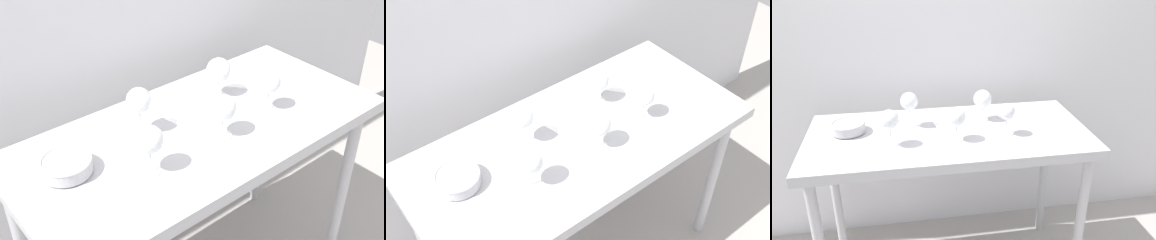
# 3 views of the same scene
# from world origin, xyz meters

# --- Properties ---
(steel_counter) EXTENTS (1.40, 0.65, 0.90)m
(steel_counter) POSITION_xyz_m (0.00, -0.01, 0.79)
(steel_counter) COLOR #B2B2B7
(steel_counter) RESTS_ON ground_plane
(wine_glass_far_right) EXTENTS (0.10, 0.10, 0.17)m
(wine_glass_far_right) POSITION_xyz_m (0.20, 0.12, 1.01)
(wine_glass_far_right) COLOR white
(wine_glass_far_right) RESTS_ON steel_counter
(wine_glass_near_left) EXTENTS (0.09, 0.09, 0.17)m
(wine_glass_near_left) POSITION_xyz_m (-0.29, -0.10, 1.02)
(wine_glass_near_left) COLOR white
(wine_glass_near_left) RESTS_ON steel_counter
(wine_glass_far_left) EXTENTS (0.09, 0.09, 0.18)m
(wine_glass_far_left) POSITION_xyz_m (-0.19, 0.10, 1.03)
(wine_glass_far_left) COLOR white
(wine_glass_far_left) RESTS_ON steel_counter
(wine_glass_near_center) EXTENTS (0.09, 0.09, 0.16)m
(wine_glass_near_center) POSITION_xyz_m (0.03, -0.10, 1.01)
(wine_glass_near_center) COLOR white
(wine_glass_near_center) RESTS_ON steel_counter
(wine_glass_near_right) EXTENTS (0.08, 0.08, 0.16)m
(wine_glass_near_right) POSITION_xyz_m (0.28, -0.08, 1.01)
(wine_glass_near_right) COLOR white
(wine_glass_near_right) RESTS_ON steel_counter
(tasting_sheet_upper) EXTENTS (0.32, 0.33, 0.00)m
(tasting_sheet_upper) POSITION_xyz_m (0.40, 0.14, 0.90)
(tasting_sheet_upper) COLOR white
(tasting_sheet_upper) RESTS_ON steel_counter
(tasting_sheet_lower) EXTENTS (0.20, 0.24, 0.00)m
(tasting_sheet_lower) POSITION_xyz_m (0.01, 0.13, 0.90)
(tasting_sheet_lower) COLOR white
(tasting_sheet_lower) RESTS_ON steel_counter
(tasting_bowl) EXTENTS (0.17, 0.17, 0.06)m
(tasting_bowl) POSITION_xyz_m (-0.49, 0.06, 0.93)
(tasting_bowl) COLOR #DBCC66
(tasting_bowl) RESTS_ON steel_counter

